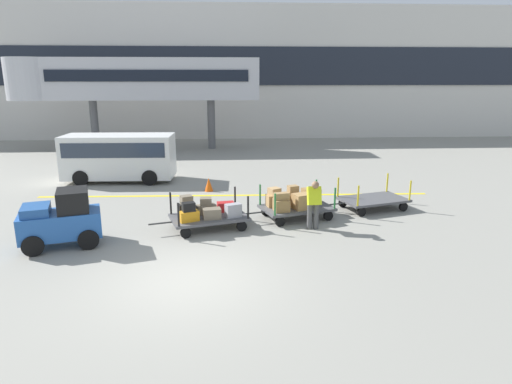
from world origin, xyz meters
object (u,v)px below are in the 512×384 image
baggage_cart_middle (294,202)px  baggage_cart_tail (373,200)px  safety_cone_near (209,185)px  baggage_tug (62,220)px  baggage_handler (314,203)px  baggage_cart_lead (207,213)px  shuttle_van (119,154)px

baggage_cart_middle → baggage_cart_tail: (2.94, 0.86, -0.20)m
baggage_cart_middle → safety_cone_near: size_ratio=5.60×
baggage_tug → baggage_cart_middle: bearing=17.3°
baggage_cart_middle → baggage_handler: (0.41, -1.19, 0.32)m
baggage_cart_tail → safety_cone_near: bearing=153.2°
baggage_cart_lead → safety_cone_near: bearing=91.9°
baggage_cart_tail → safety_cone_near: 6.65m
baggage_cart_middle → baggage_cart_tail: bearing=16.3°
baggage_tug → baggage_handler: bearing=7.3°
baggage_cart_middle → baggage_cart_tail: 3.07m
baggage_cart_lead → baggage_cart_tail: size_ratio=1.00×
baggage_cart_tail → baggage_handler: (-2.53, -2.05, 0.52)m
baggage_cart_tail → baggage_handler: bearing=-141.0°
baggage_cart_tail → safety_cone_near: size_ratio=5.60×
baggage_handler → shuttle_van: 10.38m
safety_cone_near → baggage_cart_middle: bearing=-52.1°
baggage_handler → shuttle_van: shuttle_van is taller
baggage_tug → safety_cone_near: 7.07m
baggage_cart_lead → safety_cone_near: size_ratio=5.60×
baggage_handler → baggage_cart_middle: bearing=109.0°
baggage_cart_lead → shuttle_van: bearing=121.6°
baggage_tug → baggage_handler: 7.25m
baggage_cart_lead → shuttle_van: shuttle_van is taller
shuttle_van → baggage_cart_lead: bearing=-58.4°
baggage_handler → baggage_tug: bearing=-172.7°
baggage_tug → shuttle_van: shuttle_van is taller
baggage_tug → baggage_handler: size_ratio=1.49×
baggage_tug → shuttle_van: 8.11m
shuttle_van → safety_cone_near: (4.08, -2.13, -0.96)m
baggage_cart_tail → shuttle_van: 11.29m
baggage_tug → baggage_handler: (7.19, 0.92, 0.11)m
baggage_tug → baggage_cart_lead: 4.12m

